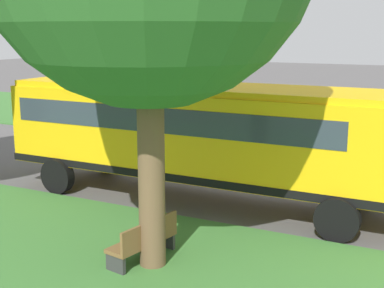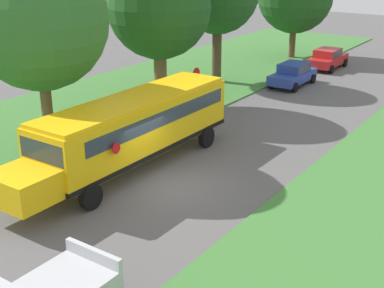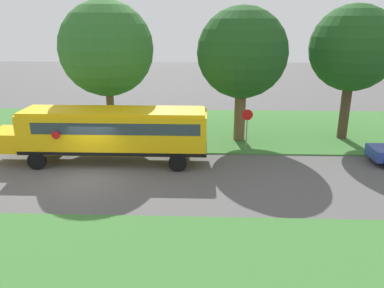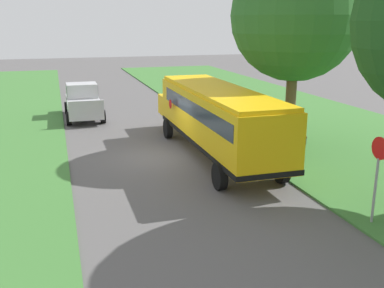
# 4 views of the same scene
# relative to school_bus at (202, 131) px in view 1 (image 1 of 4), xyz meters

# --- Properties ---
(ground_plane) EXTENTS (120.00, 120.00, 0.00)m
(ground_plane) POSITION_rel_school_bus_xyz_m (2.45, -0.68, -1.92)
(ground_plane) COLOR #565454
(grass_far_side) EXTENTS (10.00, 80.00, 0.07)m
(grass_far_side) POSITION_rel_school_bus_xyz_m (11.45, -0.68, -1.89)
(grass_far_side) COLOR #3D7533
(grass_far_side) RESTS_ON ground
(school_bus) EXTENTS (2.84, 12.42, 3.16)m
(school_bus) POSITION_rel_school_bus_xyz_m (0.00, 0.00, 0.00)
(school_bus) COLOR yellow
(school_bus) RESTS_ON ground
(park_bench) EXTENTS (1.66, 0.77, 0.92)m
(park_bench) POSITION_rel_school_bus_xyz_m (-4.16, -0.75, -1.45)
(park_bench) COLOR brown
(park_bench) RESTS_ON ground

